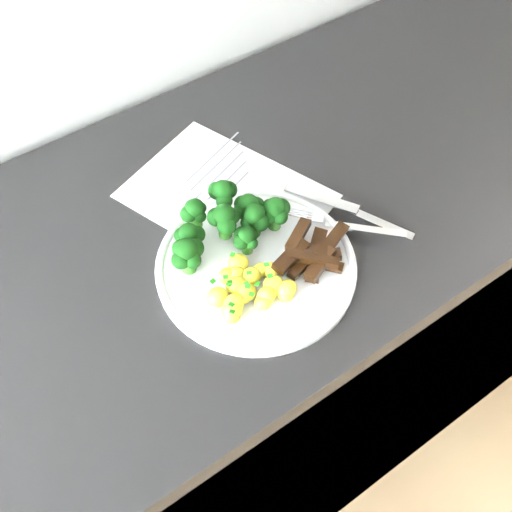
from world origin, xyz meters
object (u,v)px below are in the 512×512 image
Objects in this scene: counter at (249,352)px; knife at (365,218)px; broccoli at (228,221)px; recipe_paper at (226,196)px; fork at (348,225)px; beef_strips at (312,255)px; plate at (256,265)px; potatoes at (250,289)px.

counter is 0.51m from knife.
broccoli is 0.21m from knife.
fork reaches higher than recipe_paper.
beef_strips is 0.12m from knife.
counter is 8.53× the size of plate.
recipe_paper is at bearing 131.15° from knife.
plate is at bearing 170.30° from fork.
plate is 2.07× the size of beef_strips.
counter is at bearing 32.13° from broccoli.
potatoes is 0.22m from knife.
broccoli is at bearing 150.15° from fork.
potatoes is (-0.03, -0.10, -0.03)m from broccoli.
beef_strips is at bearing -171.79° from knife.
beef_strips is 0.94× the size of fork.
plate is at bearing 150.12° from beef_strips.
beef_strips is at bearing -54.07° from broccoli.
plate is at bearing -85.36° from broccoli.
fork is 0.76× the size of knife.
potatoes is at bearing -107.31° from broccoli.
plate is at bearing -106.83° from recipe_paper.
potatoes is at bearing -113.97° from recipe_paper.
recipe_paper reaches higher than counter.
recipe_paper is 2.53× the size of beef_strips.
broccoli is at bearing -147.87° from counter.
beef_strips is at bearing -2.26° from potatoes.
counter is 0.51m from beef_strips.
counter is at bearing 138.06° from knife.
broccoli reaches higher than beef_strips.
beef_strips reaches higher than recipe_paper.
broccoli is 0.13m from beef_strips.
counter is 12.65× the size of knife.
potatoes is at bearing -122.90° from counter.
counter is at bearing -79.11° from recipe_paper.
plate is at bearing 172.89° from knife.
broccoli reaches higher than recipe_paper.
plate is 0.08m from broccoli.
knife is at bearing 8.21° from beef_strips.
beef_strips is (0.11, -0.00, 0.00)m from potatoes.
broccoli reaches higher than plate.
potatoes reaches higher than knife.
counter is at bearing 62.66° from plate.
knife is (0.19, -0.02, 0.00)m from plate.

